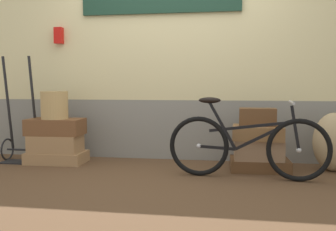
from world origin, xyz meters
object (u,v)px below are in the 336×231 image
suitcase_2 (56,127)px  bicycle (246,145)px  suitcase_3 (259,164)px  suitcase_0 (57,157)px  suitcase_5 (258,133)px  burlap_sack (334,142)px  suitcase_1 (56,144)px  luggage_trolley (21,136)px  suitcase_6 (257,117)px  wicker_basket (54,105)px  suitcase_4 (258,149)px

suitcase_2 → bicycle: 2.21m
suitcase_3 → suitcase_0: bearing=177.7°
suitcase_5 → suitcase_3: bearing=52.8°
bicycle → burlap_sack: bearing=26.8°
suitcase_1 → luggage_trolley: 0.48m
suitcase_1 → suitcase_6: suitcase_6 is taller
suitcase_1 → wicker_basket: size_ratio=1.79×
suitcase_4 → burlap_sack: (0.79, 0.12, 0.08)m
bicycle → suitcase_1: bearing=170.1°
suitcase_0 → suitcase_4: suitcase_4 is taller
suitcase_0 → suitcase_5: size_ratio=1.28×
suitcase_3 → bicycle: bearing=-114.7°
suitcase_1 → suitcase_4: bearing=-1.6°
suitcase_2 → suitcase_6: (2.30, -0.04, 0.15)m
burlap_sack → suitcase_1: bearing=-178.3°
luggage_trolley → wicker_basket: bearing=-7.2°
burlap_sack → bicycle: size_ratio=0.40×
suitcase_3 → wicker_basket: (-2.33, -0.01, 0.62)m
luggage_trolley → suitcase_5: bearing=-1.8°
suitcase_6 → suitcase_0: bearing=-178.6°
suitcase_4 → wicker_basket: (-2.31, 0.02, 0.45)m
suitcase_2 → luggage_trolley: 0.48m
suitcase_0 → suitcase_1: bearing=-90.2°
suitcase_3 → burlap_sack: burlap_sack is taller
wicker_basket → suitcase_4: bearing=-0.6°
luggage_trolley → burlap_sack: size_ratio=2.01×
suitcase_2 → suitcase_4: (2.32, -0.05, -0.19)m
suitcase_4 → wicker_basket: size_ratio=1.58×
suitcase_5 → luggage_trolley: bearing=-179.6°
luggage_trolley → suitcase_3: bearing=-1.1°
suitcase_3 → suitcase_4: 0.17m
suitcase_2 → bicycle: size_ratio=0.41×
wicker_basket → bicycle: bearing=-9.7°
suitcase_2 → luggage_trolley: luggage_trolley is taller
suitcase_5 → burlap_sack: 0.82m
suitcase_6 → wicker_basket: bearing=-177.9°
suitcase_4 → suitcase_6: 0.35m
bicycle → suitcase_2: bearing=169.7°
suitcase_4 → suitcase_5: bearing=-158.5°
suitcase_3 → luggage_trolley: size_ratio=0.49×
suitcase_4 → suitcase_6: bearing=147.0°
suitcase_1 → suitcase_2: bearing=109.5°
suitcase_3 → suitcase_5: (-0.03, -0.03, 0.35)m
suitcase_5 → bicycle: (-0.13, -0.34, -0.08)m
suitcase_6 → bicycle: bearing=-107.3°
burlap_sack → bicycle: (-0.93, -0.47, 0.02)m
wicker_basket → burlap_sack: 3.13m
suitcase_3 → luggage_trolley: bearing=177.1°
suitcase_2 → bicycle: bearing=-11.6°
suitcase_2 → suitcase_4: bearing=-2.5°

